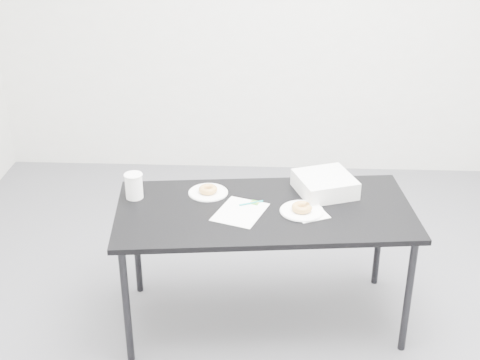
{
  "coord_description": "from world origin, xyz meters",
  "views": [
    {
      "loc": [
        0.08,
        -2.88,
        2.29
      ],
      "look_at": [
        -0.06,
        0.02,
        0.86
      ],
      "focal_mm": 50.0,
      "sensor_mm": 36.0,
      "label": 1
    }
  ],
  "objects_px": {
    "pen": "(251,203)",
    "plate_near": "(302,211)",
    "table": "(264,218)",
    "plate_far": "(208,193)",
    "bakery_box": "(325,184)",
    "donut_far": "(208,189)",
    "scorecard": "(240,212)",
    "coffee_cup": "(134,186)",
    "donut_near": "(302,207)"
  },
  "relations": [
    {
      "from": "plate_near",
      "to": "plate_far",
      "type": "relative_size",
      "value": 1.05
    },
    {
      "from": "table",
      "to": "donut_far",
      "type": "height_order",
      "value": "donut_far"
    },
    {
      "from": "donut_far",
      "to": "pen",
      "type": "bearing_deg",
      "value": -26.11
    },
    {
      "from": "plate_near",
      "to": "bakery_box",
      "type": "relative_size",
      "value": 0.79
    },
    {
      "from": "pen",
      "to": "donut_far",
      "type": "bearing_deg",
      "value": 131.07
    },
    {
      "from": "plate_far",
      "to": "bakery_box",
      "type": "xyz_separation_m",
      "value": [
        0.61,
        0.04,
        0.04
      ]
    },
    {
      "from": "scorecard",
      "to": "donut_far",
      "type": "distance_m",
      "value": 0.27
    },
    {
      "from": "table",
      "to": "scorecard",
      "type": "distance_m",
      "value": 0.14
    },
    {
      "from": "table",
      "to": "donut_far",
      "type": "relative_size",
      "value": 15.95
    },
    {
      "from": "plate_near",
      "to": "coffee_cup",
      "type": "xyz_separation_m",
      "value": [
        -0.86,
        0.11,
        0.06
      ]
    },
    {
      "from": "plate_near",
      "to": "plate_far",
      "type": "distance_m",
      "value": 0.52
    },
    {
      "from": "plate_far",
      "to": "pen",
      "type": "bearing_deg",
      "value": -26.11
    },
    {
      "from": "plate_far",
      "to": "donut_near",
      "type": "bearing_deg",
      "value": -20.62
    },
    {
      "from": "plate_near",
      "to": "donut_far",
      "type": "distance_m",
      "value": 0.52
    },
    {
      "from": "scorecard",
      "to": "donut_near",
      "type": "relative_size",
      "value": 2.67
    },
    {
      "from": "donut_far",
      "to": "coffee_cup",
      "type": "distance_m",
      "value": 0.38
    },
    {
      "from": "scorecard",
      "to": "plate_far",
      "type": "xyz_separation_m",
      "value": [
        -0.18,
        0.2,
        0.0
      ]
    },
    {
      "from": "plate_near",
      "to": "plate_far",
      "type": "xyz_separation_m",
      "value": [
        -0.48,
        0.18,
        -0.0
      ]
    },
    {
      "from": "plate_far",
      "to": "scorecard",
      "type": "bearing_deg",
      "value": -48.1
    },
    {
      "from": "donut_near",
      "to": "coffee_cup",
      "type": "height_order",
      "value": "coffee_cup"
    },
    {
      "from": "donut_near",
      "to": "coffee_cup",
      "type": "bearing_deg",
      "value": 172.41
    },
    {
      "from": "plate_far",
      "to": "plate_near",
      "type": "bearing_deg",
      "value": -20.62
    },
    {
      "from": "scorecard",
      "to": "coffee_cup",
      "type": "distance_m",
      "value": 0.57
    },
    {
      "from": "donut_far",
      "to": "bakery_box",
      "type": "height_order",
      "value": "bakery_box"
    },
    {
      "from": "table",
      "to": "donut_near",
      "type": "bearing_deg",
      "value": -13.81
    },
    {
      "from": "scorecard",
      "to": "plate_far",
      "type": "bearing_deg",
      "value": 152.07
    },
    {
      "from": "scorecard",
      "to": "bakery_box",
      "type": "height_order",
      "value": "bakery_box"
    },
    {
      "from": "plate_near",
      "to": "bakery_box",
      "type": "bearing_deg",
      "value": 60.21
    },
    {
      "from": "table",
      "to": "coffee_cup",
      "type": "height_order",
      "value": "coffee_cup"
    },
    {
      "from": "table",
      "to": "pen",
      "type": "distance_m",
      "value": 0.1
    },
    {
      "from": "scorecard",
      "to": "plate_near",
      "type": "bearing_deg",
      "value": 23.2
    },
    {
      "from": "bakery_box",
      "to": "donut_near",
      "type": "bearing_deg",
      "value": -139.63
    },
    {
      "from": "plate_far",
      "to": "bakery_box",
      "type": "relative_size",
      "value": 0.75
    },
    {
      "from": "scorecard",
      "to": "donut_far",
      "type": "xyz_separation_m",
      "value": [
        -0.18,
        0.2,
        0.02
      ]
    },
    {
      "from": "table",
      "to": "donut_near",
      "type": "relative_size",
      "value": 15.15
    },
    {
      "from": "pen",
      "to": "plate_far",
      "type": "height_order",
      "value": "pen"
    },
    {
      "from": "pen",
      "to": "plate_near",
      "type": "bearing_deg",
      "value": -38.14
    },
    {
      "from": "donut_far",
      "to": "bakery_box",
      "type": "relative_size",
      "value": 0.35
    },
    {
      "from": "table",
      "to": "scorecard",
      "type": "xyz_separation_m",
      "value": [
        -0.12,
        -0.04,
        0.05
      ]
    },
    {
      "from": "pen",
      "to": "plate_near",
      "type": "xyz_separation_m",
      "value": [
        0.25,
        -0.07,
        -0.0
      ]
    },
    {
      "from": "pen",
      "to": "bakery_box",
      "type": "height_order",
      "value": "bakery_box"
    },
    {
      "from": "scorecard",
      "to": "plate_far",
      "type": "distance_m",
      "value": 0.27
    },
    {
      "from": "coffee_cup",
      "to": "bakery_box",
      "type": "relative_size",
      "value": 0.49
    },
    {
      "from": "scorecard",
      "to": "plate_far",
      "type": "height_order",
      "value": "plate_far"
    },
    {
      "from": "pen",
      "to": "table",
      "type": "bearing_deg",
      "value": -55.31
    },
    {
      "from": "pen",
      "to": "plate_far",
      "type": "relative_size",
      "value": 0.61
    },
    {
      "from": "bakery_box",
      "to": "donut_far",
      "type": "bearing_deg",
      "value": 163.89
    },
    {
      "from": "plate_near",
      "to": "donut_far",
      "type": "xyz_separation_m",
      "value": [
        -0.48,
        0.18,
        0.02
      ]
    },
    {
      "from": "bakery_box",
      "to": "table",
      "type": "bearing_deg",
      "value": -167.67
    },
    {
      "from": "scorecard",
      "to": "plate_near",
      "type": "height_order",
      "value": "plate_near"
    }
  ]
}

